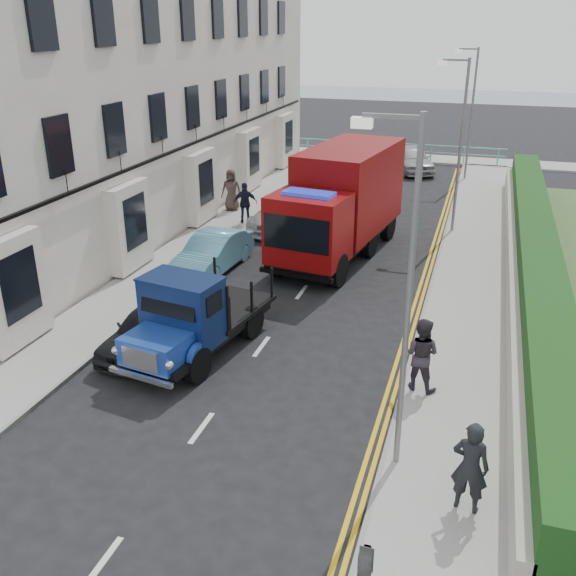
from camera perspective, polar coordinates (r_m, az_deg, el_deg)
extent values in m
plane|color=black|center=(16.19, -4.75, -8.40)|extent=(120.00, 120.00, 0.00)
cube|color=gray|center=(25.59, -8.16, 3.65)|extent=(2.40, 38.00, 0.12)
cube|color=gray|center=(23.32, 15.94, 1.03)|extent=(2.60, 38.00, 0.12)
cube|color=gray|center=(42.93, 9.94, 11.36)|extent=(30.00, 2.50, 0.12)
plane|color=slate|center=(73.45, 13.46, 15.73)|extent=(120.00, 120.00, 0.00)
cube|color=silver|center=(29.78, -13.50, 19.63)|extent=(6.00, 30.00, 14.00)
cube|color=black|center=(28.71, -7.27, 13.11)|extent=(0.12, 28.00, 0.10)
cube|color=#B2AD9E|center=(23.18, 19.27, 1.79)|extent=(0.30, 28.00, 1.00)
cube|color=#173A12|center=(23.09, 21.12, 2.51)|extent=(1.20, 28.00, 1.70)
cube|color=#59B2A5|center=(41.97, 9.88, 12.53)|extent=(13.00, 0.08, 0.06)
cube|color=#59B2A5|center=(42.04, 9.84, 11.95)|extent=(13.00, 0.06, 0.05)
cylinder|color=slate|center=(11.88, 10.62, -1.83)|extent=(0.12, 0.12, 7.00)
cube|color=slate|center=(10.99, 9.27, 14.81)|extent=(1.00, 0.08, 0.08)
cube|color=beige|center=(11.09, 6.59, 14.40)|extent=(0.35, 0.18, 0.18)
cylinder|color=slate|center=(27.24, 15.06, 11.78)|extent=(0.12, 0.12, 7.00)
cube|color=slate|center=(26.86, 14.72, 19.01)|extent=(1.00, 0.08, 0.08)
cube|color=beige|center=(26.90, 13.57, 18.87)|extent=(0.35, 0.18, 0.18)
cylinder|color=slate|center=(37.12, 15.98, 14.47)|extent=(0.12, 0.12, 7.00)
cube|color=slate|center=(36.84, 15.76, 19.78)|extent=(1.00, 0.08, 0.08)
cube|color=beige|center=(36.87, 14.92, 19.67)|extent=(0.35, 0.18, 0.18)
cylinder|color=black|center=(17.05, -12.80, -5.42)|extent=(0.40, 0.96, 0.93)
cylinder|color=black|center=(16.12, -8.03, -6.81)|extent=(0.40, 0.96, 0.93)
cylinder|color=black|center=(18.98, -7.70, -2.01)|extent=(0.40, 0.96, 0.93)
cylinder|color=black|center=(18.14, -3.20, -3.05)|extent=(0.40, 0.96, 0.93)
cube|color=black|center=(17.47, -7.87, -3.82)|extent=(2.59, 4.90, 0.17)
cube|color=#1E42A5|center=(16.04, -11.54, -5.24)|extent=(1.69, 1.49, 0.70)
cube|color=silver|center=(15.61, -12.99, -6.22)|extent=(1.02, 0.24, 0.53)
cube|color=#0D1D4A|center=(16.59, -9.35, -1.96)|extent=(2.11, 1.47, 1.70)
cube|color=black|center=(18.24, -5.86, -1.73)|extent=(2.46, 3.02, 0.12)
cylinder|color=black|center=(22.40, -0.79, 2.46)|extent=(0.50, 1.19, 1.15)
cylinder|color=black|center=(21.57, 4.46, 1.58)|extent=(0.50, 1.19, 1.15)
cylinder|color=black|center=(25.18, 2.50, 4.79)|extent=(0.50, 1.19, 1.15)
cylinder|color=black|center=(24.45, 7.25, 4.06)|extent=(0.50, 1.19, 1.15)
cylinder|color=black|center=(27.22, 4.43, 6.14)|extent=(0.50, 1.19, 1.15)
cylinder|color=black|center=(26.55, 8.87, 5.49)|extent=(0.50, 1.19, 1.15)
cube|color=black|center=(24.27, 4.41, 4.55)|extent=(3.45, 7.61, 0.26)
cube|color=maroon|center=(21.53, 1.83, 5.29)|extent=(2.78, 2.33, 2.31)
cube|color=black|center=(20.66, 0.74, 4.84)|extent=(2.29, 0.42, 1.15)
cube|color=#700809|center=(24.85, 5.51, 8.86)|extent=(3.38, 5.77, 3.14)
imported|color=black|center=(17.80, -12.09, -3.49)|extent=(1.81, 3.85, 1.27)
imported|color=#64BCD6|center=(23.04, -6.72, 3.16)|extent=(1.70, 4.17, 1.35)
imported|color=silver|center=(27.80, -0.07, 6.87)|extent=(2.63, 5.16, 1.43)
imported|color=black|center=(40.99, 8.46, 11.77)|extent=(2.27, 4.78, 1.32)
imported|color=#A4A6A9|center=(39.07, 10.96, 11.22)|extent=(3.40, 4.83, 1.53)
imported|color=black|center=(12.25, 15.89, -15.04)|extent=(0.73, 0.54, 1.83)
imported|color=#312B35|center=(15.59, 11.74, -5.78)|extent=(1.03, 0.89, 1.83)
imported|color=#1B1C32|center=(28.01, -3.82, 7.55)|extent=(1.13, 0.83, 1.78)
imported|color=#3E332C|center=(30.02, -5.06, 8.69)|extent=(1.00, 0.72, 1.90)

